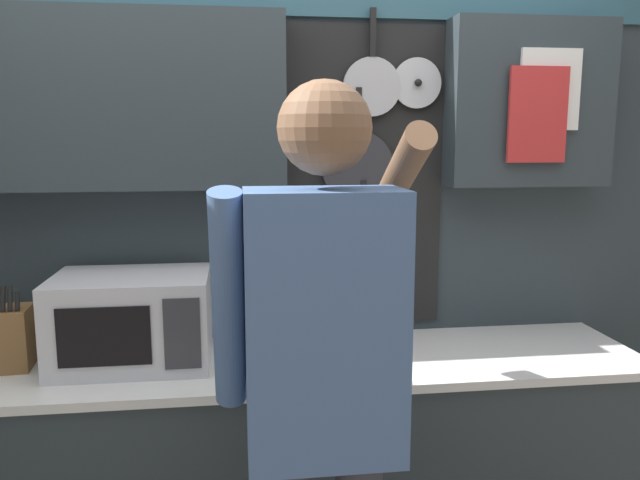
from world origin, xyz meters
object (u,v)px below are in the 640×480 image
at_px(microwave, 133,319).
at_px(utensil_crock, 363,333).
at_px(knife_block, 14,337).
at_px(person, 324,376).

relative_size(microwave, utensil_crock, 1.58).
relative_size(microwave, knife_block, 1.78).
xyz_separation_m(knife_block, utensil_crock, (1.20, -0.00, -0.04)).
bearing_deg(person, knife_block, 144.55).
bearing_deg(microwave, knife_block, 179.89).
bearing_deg(utensil_crock, microwave, -179.96).
bearing_deg(knife_block, microwave, -0.11).
bearing_deg(microwave, person, -50.21).
distance_m(utensil_crock, person, 0.73).
distance_m(knife_block, utensil_crock, 1.20).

